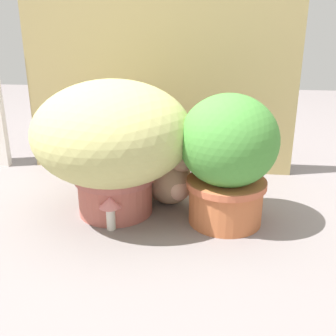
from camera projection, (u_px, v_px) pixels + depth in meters
ground_plane at (132, 220)px, 1.53m from camera, size 6.00×6.00×0.00m
cardboard_backdrop at (159, 90)px, 1.90m from camera, size 1.27×0.03×0.79m
grass_planter at (113, 139)px, 1.50m from camera, size 0.59×0.59×0.51m
leafy_planter at (228, 156)px, 1.43m from camera, size 0.35×0.35×0.48m
cat at (169, 175)px, 1.63m from camera, size 0.30×0.36×0.32m
mushroom_ornament_pink at (110, 207)px, 1.44m from camera, size 0.08×0.08×0.13m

